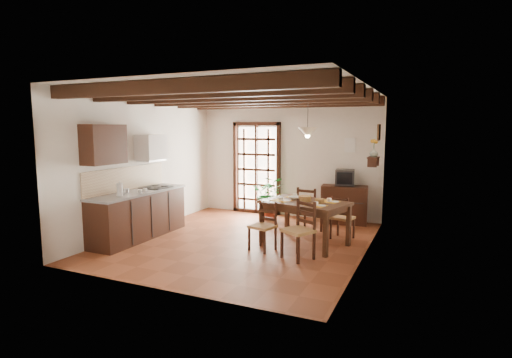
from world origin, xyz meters
The scene contains 25 objects.
ground_plane centered at (0.00, 0.00, 0.00)m, with size 5.00×5.00×0.00m, color brown.
room_shell centered at (0.00, 0.00, 1.82)m, with size 4.52×5.02×2.81m.
ceiling_beams centered at (0.00, 0.00, 2.69)m, with size 4.50×4.34×0.20m.
french_door centered at (-0.80, 2.45, 1.18)m, with size 1.26×0.11×2.32m.
kitchen_counter centered at (-1.96, -0.60, 0.47)m, with size 0.64×2.25×1.38m.
upper_cabinet centered at (-2.08, -1.30, 1.85)m, with size 0.35×0.80×0.70m, color black.
range_hood centered at (-2.05, -0.05, 1.73)m, with size 0.38×0.60×0.54m.
counter_items centered at (-1.95, -0.51, 0.96)m, with size 0.50×1.43×0.25m.
dining_table centered at (1.13, 0.29, 0.70)m, with size 1.69×1.32×0.81m.
chair_near_left centered at (0.57, -0.35, 0.27)m, with size 0.48×0.47×0.86m.
chair_near_right centered at (1.29, -0.54, 0.30)m, with size 0.59×0.58×0.96m.
chair_far_left centered at (0.97, 1.12, 0.30)m, with size 0.49×0.47×0.95m.
chair_far_right centered at (1.69, 0.93, 0.26)m, with size 0.46×0.45×0.84m.
table_setting centered at (1.13, 0.29, 0.89)m, with size 1.08×0.72×0.10m.
table_bowl centered at (0.89, 0.41, 0.83)m, with size 0.22×0.22×0.05m, color white.
sideboard centered at (1.46, 2.23, 0.43)m, with size 1.01×0.45×0.85m, color black.
crt_tv centered at (1.46, 2.22, 1.04)m, with size 0.46×0.44×0.35m.
fuse_box centered at (1.50, 2.48, 1.75)m, with size 0.25×0.03×0.32m, color white.
plant_pot centered at (-0.25, 1.93, 0.11)m, with size 0.33×0.33×0.20m, color maroon.
potted_plant centered at (-0.25, 1.93, 0.57)m, with size 1.95×1.67×2.18m, color #144C19.
wall_shelf centered at (2.14, 1.60, 1.51)m, with size 0.20×0.42×0.20m.
shelf_vase centered at (2.14, 1.60, 1.65)m, with size 0.15×0.15×0.15m, color #B2BFB2.
shelf_flowers centered at (2.14, 1.60, 1.86)m, with size 0.14×0.14×0.36m.
framed_picture centered at (2.22, 1.60, 2.05)m, with size 0.03×0.32×0.32m.
pendant_lamp centered at (1.13, 0.39, 2.08)m, with size 0.36×0.36×0.84m.
Camera 1 is at (3.24, -6.63, 2.14)m, focal length 28.00 mm.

